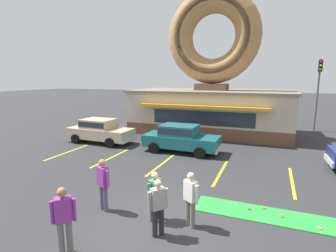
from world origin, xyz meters
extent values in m
plane|color=#2D2D30|center=(0.00, 0.00, 0.00)|extent=(160.00, 160.00, 0.00)
cube|color=brown|center=(-1.55, 14.00, 0.45)|extent=(12.00, 6.00, 0.90)
cube|color=beige|center=(-1.55, 14.00, 2.05)|extent=(12.00, 6.00, 2.30)
cube|color=slate|center=(-1.55, 14.00, 3.28)|extent=(12.30, 6.30, 0.16)
cube|color=orange|center=(-1.55, 10.70, 2.35)|extent=(9.00, 0.60, 0.20)
cube|color=#232D3D|center=(-1.55, 10.98, 1.55)|extent=(7.20, 0.03, 1.00)
cube|color=brown|center=(-1.55, 14.00, 3.61)|extent=(2.40, 1.80, 0.50)
torus|color=#B27F4C|center=(-1.55, 14.00, 7.41)|extent=(7.10, 1.90, 7.10)
torus|color=#9E6B42|center=(-1.55, 13.57, 7.41)|extent=(6.25, 1.05, 6.24)
cube|color=green|center=(3.10, 1.65, 0.01)|extent=(4.70, 1.12, 0.03)
torus|color=#E5C666|center=(4.46, 1.35, 0.05)|extent=(0.13, 0.13, 0.04)
torus|color=#A5724C|center=(3.46, 1.68, 0.05)|extent=(0.13, 0.13, 0.04)
torus|color=brown|center=(2.48, 1.78, 0.05)|extent=(0.13, 0.13, 0.04)
torus|color=#A5724C|center=(2.92, 2.03, 0.05)|extent=(0.13, 0.13, 0.04)
sphere|color=white|center=(2.04, 1.85, 0.05)|extent=(0.04, 0.04, 0.04)
cube|color=#196066|center=(-1.85, 7.56, 0.66)|extent=(4.42, 1.80, 0.68)
cube|color=#196066|center=(-2.00, 7.56, 1.30)|extent=(2.11, 1.58, 0.60)
cube|color=#232D3D|center=(-2.00, 7.56, 1.32)|extent=(2.03, 1.60, 0.36)
cube|color=silver|center=(0.38, 7.54, 0.42)|extent=(0.12, 1.67, 0.24)
cube|color=silver|center=(-4.08, 7.58, 0.42)|extent=(0.12, 1.67, 0.24)
cylinder|color=black|center=(-0.48, 8.42, 0.32)|extent=(0.64, 0.23, 0.64)
cylinder|color=black|center=(-0.50, 6.66, 0.32)|extent=(0.64, 0.23, 0.64)
cylinder|color=black|center=(-3.21, 8.45, 0.32)|extent=(0.64, 0.23, 0.64)
cylinder|color=black|center=(-3.22, 6.69, 0.32)|extent=(0.64, 0.23, 0.64)
cube|color=#BCAD89|center=(-7.62, 7.68, 0.66)|extent=(4.45, 1.88, 0.68)
cube|color=#BCAD89|center=(-7.77, 7.68, 1.30)|extent=(2.14, 1.62, 0.60)
cube|color=#232D3D|center=(-7.77, 7.68, 1.32)|extent=(2.06, 1.64, 0.36)
cube|color=silver|center=(-5.39, 7.61, 0.42)|extent=(0.15, 1.67, 0.24)
cube|color=silver|center=(-9.85, 7.74, 0.42)|extent=(0.15, 1.67, 0.24)
cylinder|color=black|center=(-6.23, 8.52, 0.32)|extent=(0.65, 0.24, 0.64)
cylinder|color=black|center=(-6.28, 6.76, 0.32)|extent=(0.65, 0.24, 0.64)
cylinder|color=black|center=(-8.96, 8.59, 0.32)|extent=(0.65, 0.24, 0.64)
cylinder|color=black|center=(-9.01, 6.83, 0.32)|extent=(0.65, 0.24, 0.64)
cube|color=silver|center=(5.66, 7.34, 0.42)|extent=(0.17, 1.67, 0.24)
cylinder|color=slate|center=(-1.50, -2.07, 0.43)|extent=(0.15, 0.15, 0.85)
cylinder|color=slate|center=(-1.65, -2.20, 0.43)|extent=(0.15, 0.15, 0.85)
cube|color=#8C3393|center=(-1.58, -2.14, 1.16)|extent=(0.45, 0.43, 0.62)
cylinder|color=#8C3393|center=(-1.38, -1.98, 1.13)|extent=(0.10, 0.10, 0.57)
cylinder|color=#8C3393|center=(-1.77, -2.29, 1.13)|extent=(0.10, 0.10, 0.57)
sphere|color=#9E7051|center=(-1.58, -2.14, 1.62)|extent=(0.23, 0.23, 0.23)
cylinder|color=#232328|center=(-0.20, 0.01, 0.38)|extent=(0.15, 0.15, 0.76)
cylinder|color=#232328|center=(-0.13, 0.20, 0.38)|extent=(0.15, 0.15, 0.76)
cube|color=#386B42|center=(-0.17, 0.11, 1.03)|extent=(0.35, 0.44, 0.55)
cylinder|color=#386B42|center=(-0.24, -0.13, 1.00)|extent=(0.10, 0.10, 0.51)
cylinder|color=#386B42|center=(-0.09, 0.34, 1.00)|extent=(0.10, 0.10, 0.51)
sphere|color=beige|center=(-0.17, 0.11, 1.44)|extent=(0.20, 0.20, 0.20)
cylinder|color=slate|center=(0.86, 0.21, 0.41)|extent=(0.15, 0.15, 0.81)
cylinder|color=slate|center=(1.03, 0.11, 0.41)|extent=(0.15, 0.15, 0.81)
cube|color=silver|center=(0.94, 0.16, 1.11)|extent=(0.45, 0.40, 0.60)
cylinder|color=silver|center=(0.73, 0.29, 1.08)|extent=(0.10, 0.10, 0.55)
cylinder|color=silver|center=(1.16, 0.03, 1.08)|extent=(0.10, 0.10, 0.55)
sphere|color=tan|center=(0.94, 0.16, 1.55)|extent=(0.22, 0.22, 0.22)
cylinder|color=#474C66|center=(-1.88, -0.01, 0.43)|extent=(0.15, 0.15, 0.86)
cylinder|color=#474C66|center=(-2.07, 0.07, 0.43)|extent=(0.15, 0.15, 0.86)
cube|color=#8C3393|center=(-1.97, 0.03, 1.17)|extent=(0.44, 0.37, 0.63)
cylinder|color=#8C3393|center=(-1.74, -0.06, 1.14)|extent=(0.10, 0.10, 0.58)
cylinder|color=#8C3393|center=(-2.20, 0.13, 1.14)|extent=(0.10, 0.10, 0.58)
sphere|color=#9E7051|center=(-1.97, 0.03, 1.63)|extent=(0.23, 0.23, 0.23)
cylinder|color=#232328|center=(0.19, -0.68, 0.40)|extent=(0.15, 0.15, 0.80)
cylinder|color=#232328|center=(0.32, -0.53, 0.40)|extent=(0.15, 0.15, 0.80)
cube|color=gray|center=(0.25, -0.61, 1.09)|extent=(0.43, 0.44, 0.59)
cylinder|color=gray|center=(0.09, -0.79, 1.07)|extent=(0.10, 0.10, 0.54)
cylinder|color=gray|center=(0.42, -0.42, 1.07)|extent=(0.10, 0.10, 0.54)
sphere|color=beige|center=(0.25, -0.61, 1.53)|extent=(0.22, 0.22, 0.22)
cylinder|color=#232833|center=(3.92, 11.45, 0.47)|extent=(0.56, 0.56, 0.95)
torus|color=black|center=(3.92, 11.45, 0.95)|extent=(0.57, 0.57, 0.05)
cylinder|color=#595B60|center=(6.30, 17.50, 2.90)|extent=(0.16, 0.16, 5.80)
cube|color=black|center=(6.30, 17.32, 5.25)|extent=(0.28, 0.24, 0.90)
sphere|color=red|center=(6.30, 17.20, 5.55)|extent=(0.18, 0.18, 0.18)
sphere|color=orange|center=(6.30, 17.20, 5.25)|extent=(0.18, 0.18, 0.18)
sphere|color=green|center=(6.30, 17.20, 4.95)|extent=(0.18, 0.18, 0.18)
cube|color=yellow|center=(-8.05, 5.00, 0.00)|extent=(0.12, 3.60, 0.01)
cube|color=yellow|center=(-5.05, 5.00, 0.00)|extent=(0.12, 3.60, 0.01)
cube|color=yellow|center=(-2.05, 5.00, 0.00)|extent=(0.12, 3.60, 0.01)
cube|color=yellow|center=(0.95, 5.00, 0.00)|extent=(0.12, 3.60, 0.01)
cube|color=yellow|center=(3.95, 5.00, 0.00)|extent=(0.12, 3.60, 0.01)
camera|label=1|loc=(2.94, -6.63, 4.29)|focal=28.00mm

